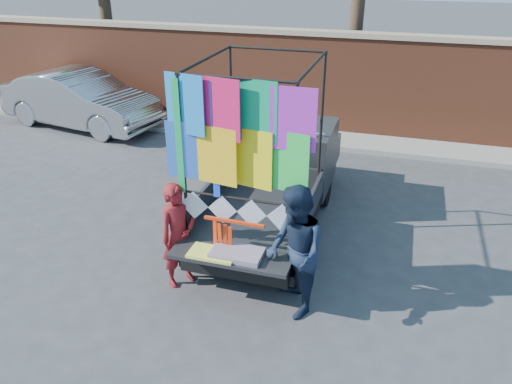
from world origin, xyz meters
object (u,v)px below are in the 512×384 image
(pickup_truck, at_px, (281,174))
(woman, at_px, (179,235))
(man, at_px, (295,252))
(sedan, at_px, (80,100))

(pickup_truck, height_order, woman, pickup_truck)
(woman, bearing_deg, man, -61.12)
(pickup_truck, xyz_separation_m, man, (0.86, -2.64, 0.14))
(woman, bearing_deg, sedan, 77.37)
(woman, distance_m, man, 1.72)
(pickup_truck, bearing_deg, woman, -108.75)
(sedan, xyz_separation_m, man, (7.28, -5.89, 0.17))
(sedan, distance_m, woman, 8.01)
(pickup_truck, xyz_separation_m, sedan, (-6.42, 3.25, -0.03))
(pickup_truck, distance_m, sedan, 7.20)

